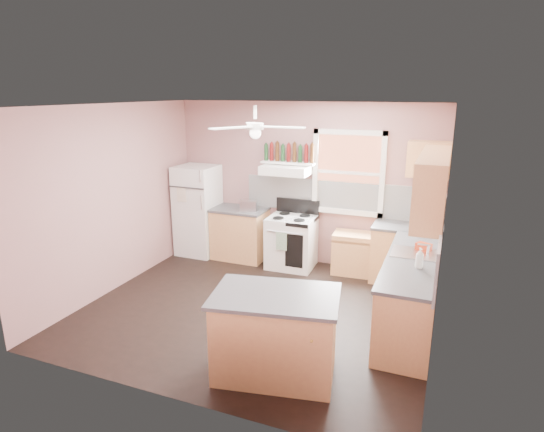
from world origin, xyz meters
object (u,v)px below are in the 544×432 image
at_px(refrigerator, 198,210).
at_px(island, 275,336).
at_px(cart, 354,253).
at_px(stove, 291,242).
at_px(toaster, 249,206).

bearing_deg(refrigerator, island, -47.57).
bearing_deg(island, cart, 75.47).
distance_m(cart, island, 3.00).
height_order(cart, island, island).
bearing_deg(cart, refrigerator, 177.99).
bearing_deg(stove, island, -75.43).
relative_size(toaster, cart, 0.42).
bearing_deg(refrigerator, stove, -0.20).
xyz_separation_m(toaster, stove, (0.76, 0.02, -0.56)).
xyz_separation_m(refrigerator, cart, (2.81, 0.09, -0.46)).
bearing_deg(island, stove, 95.43).
xyz_separation_m(stove, cart, (1.03, 0.11, -0.09)).
distance_m(toaster, island, 3.32).
distance_m(refrigerator, island, 3.92).
bearing_deg(stove, cart, 4.54).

